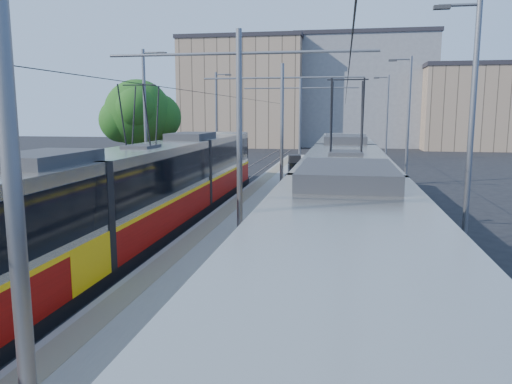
# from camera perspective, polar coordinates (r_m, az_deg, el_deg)

# --- Properties ---
(ground) EXTENTS (160.00, 160.00, 0.00)m
(ground) POSITION_cam_1_polar(r_m,az_deg,el_deg) (10.52, -11.16, -16.70)
(ground) COLOR black
(ground) RESTS_ON ground
(platform) EXTENTS (4.00, 50.00, 0.30)m
(platform) POSITION_cam_1_polar(r_m,az_deg,el_deg) (26.42, 2.13, -0.52)
(platform) COLOR gray
(platform) RESTS_ON ground
(tactile_strip_left) EXTENTS (0.70, 50.00, 0.01)m
(tactile_strip_left) POSITION_cam_1_polar(r_m,az_deg,el_deg) (26.62, -0.96, -0.10)
(tactile_strip_left) COLOR gray
(tactile_strip_left) RESTS_ON platform
(tactile_strip_right) EXTENTS (0.70, 50.00, 0.01)m
(tactile_strip_right) POSITION_cam_1_polar(r_m,az_deg,el_deg) (26.24, 5.27, -0.27)
(tactile_strip_right) COLOR gray
(tactile_strip_right) RESTS_ON platform
(rails) EXTENTS (8.71, 70.00, 0.03)m
(rails) POSITION_cam_1_polar(r_m,az_deg,el_deg) (26.44, 2.13, -0.81)
(rails) COLOR gray
(rails) RESTS_ON ground
(tram_left) EXTENTS (2.43, 29.74, 5.50)m
(tram_left) POSITION_cam_1_polar(r_m,az_deg,el_deg) (18.53, -12.81, 0.03)
(tram_left) COLOR black
(tram_left) RESTS_ON ground
(tram_right) EXTENTS (2.43, 30.51, 5.50)m
(tram_right) POSITION_cam_1_polar(r_m,az_deg,el_deg) (15.43, 10.07, -1.10)
(tram_right) COLOR black
(tram_right) RESTS_ON ground
(catenary) EXTENTS (9.20, 70.00, 7.00)m
(catenary) POSITION_cam_1_polar(r_m,az_deg,el_deg) (23.23, 1.23, 9.01)
(catenary) COLOR slate
(catenary) RESTS_ON platform
(street_lamps) EXTENTS (15.18, 38.22, 8.00)m
(street_lamps) POSITION_cam_1_polar(r_m,az_deg,el_deg) (30.02, 3.23, 8.36)
(street_lamps) COLOR slate
(street_lamps) RESTS_ON ground
(shelter) EXTENTS (0.77, 1.06, 2.14)m
(shelter) POSITION_cam_1_polar(r_m,az_deg,el_deg) (25.44, 4.40, 1.98)
(shelter) COLOR black
(shelter) RESTS_ON platform
(tree) EXTENTS (4.52, 4.18, 6.57)m
(tree) POSITION_cam_1_polar(r_m,az_deg,el_deg) (31.97, -12.76, 8.65)
(tree) COLOR #382314
(tree) RESTS_ON ground
(building_left) EXTENTS (16.32, 12.24, 14.39)m
(building_left) POSITION_cam_1_polar(r_m,az_deg,el_deg) (70.18, -1.21, 11.23)
(building_left) COLOR gray
(building_left) RESTS_ON ground
(building_centre) EXTENTS (18.36, 14.28, 14.90)m
(building_centre) POSITION_cam_1_polar(r_m,az_deg,el_deg) (72.91, 12.10, 11.15)
(building_centre) COLOR gray
(building_centre) RESTS_ON ground
(building_right) EXTENTS (14.28, 10.20, 10.43)m
(building_right) POSITION_cam_1_polar(r_m,az_deg,el_deg) (68.81, 24.09, 8.85)
(building_right) COLOR gray
(building_right) RESTS_ON ground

